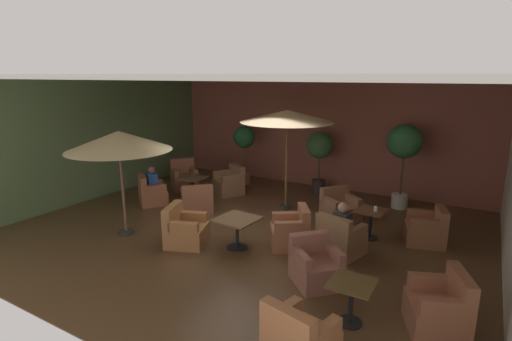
{
  "coord_description": "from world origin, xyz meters",
  "views": [
    {
      "loc": [
        4.52,
        -7.22,
        3.47
      ],
      "look_at": [
        0.0,
        0.44,
        1.32
      ],
      "focal_mm": 27.8,
      "sensor_mm": 36.0,
      "label": 1
    }
  ],
  "objects_px": {
    "armchair_front_left_north": "(340,209)",
    "armchair_mid_center_north": "(185,230)",
    "armchair_front_right_south": "(229,183)",
    "potted_tree_mid_left": "(404,147)",
    "cafe_table_rear_right": "(352,293)",
    "iced_drink_cup": "(376,209)",
    "patron_by_window": "(152,180)",
    "armchair_front_right_north": "(152,193)",
    "potted_tree_mid_right": "(320,150)",
    "armchair_front_right_west": "(184,178)",
    "cafe_table_front_left": "(371,218)",
    "armchair_rear_right_north": "(439,309)",
    "patron_blue_shirt": "(342,220)",
    "patio_umbrella_tall_red": "(287,117)",
    "armchair_front_left_south": "(427,230)",
    "armchair_mid_center_east": "(291,232)",
    "armchair_rear_right_east": "(316,266)",
    "armchair_front_right_east": "(197,201)",
    "patio_umbrella_center_beige": "(119,141)",
    "potted_tree_left_corner": "(244,142)",
    "armchair_front_left_east": "(340,239)",
    "cafe_table_front_right": "(192,182)"
  },
  "relations": [
    {
      "from": "armchair_front_left_north",
      "to": "armchair_mid_center_north",
      "type": "xyz_separation_m",
      "value": [
        -2.34,
        -2.97,
        0.01
      ]
    },
    {
      "from": "armchair_front_right_south",
      "to": "potted_tree_mid_left",
      "type": "height_order",
      "value": "potted_tree_mid_left"
    },
    {
      "from": "cafe_table_rear_right",
      "to": "iced_drink_cup",
      "type": "bearing_deg",
      "value": 98.6
    },
    {
      "from": "potted_tree_mid_left",
      "to": "patron_by_window",
      "type": "height_order",
      "value": "potted_tree_mid_left"
    },
    {
      "from": "armchair_front_right_north",
      "to": "armchair_mid_center_north",
      "type": "relative_size",
      "value": 0.97
    },
    {
      "from": "cafe_table_rear_right",
      "to": "potted_tree_mid_right",
      "type": "bearing_deg",
      "value": 115.85
    },
    {
      "from": "armchair_front_left_north",
      "to": "armchair_front_right_west",
      "type": "distance_m",
      "value": 5.14
    },
    {
      "from": "armchair_front_right_south",
      "to": "cafe_table_front_left",
      "type": "bearing_deg",
      "value": -15.23
    },
    {
      "from": "armchair_rear_right_north",
      "to": "patron_blue_shirt",
      "type": "xyz_separation_m",
      "value": [
        -1.96,
        1.67,
        0.39
      ]
    },
    {
      "from": "armchair_front_right_north",
      "to": "patron_by_window",
      "type": "xyz_separation_m",
      "value": [
        0.02,
        0.03,
        0.37
      ]
    },
    {
      "from": "armchair_front_left_north",
      "to": "patio_umbrella_tall_red",
      "type": "xyz_separation_m",
      "value": [
        -1.56,
        0.19,
        2.14
      ]
    },
    {
      "from": "cafe_table_front_left",
      "to": "armchair_front_left_south",
      "type": "distance_m",
      "value": 1.16
    },
    {
      "from": "armchair_mid_center_east",
      "to": "patio_umbrella_tall_red",
      "type": "bearing_deg",
      "value": 118.93
    },
    {
      "from": "armchair_rear_right_east",
      "to": "patron_by_window",
      "type": "height_order",
      "value": "patron_by_window"
    },
    {
      "from": "cafe_table_rear_right",
      "to": "armchair_rear_right_north",
      "type": "height_order",
      "value": "armchair_rear_right_north"
    },
    {
      "from": "armchair_front_left_north",
      "to": "iced_drink_cup",
      "type": "relative_size",
      "value": 9.61
    },
    {
      "from": "armchair_front_right_east",
      "to": "cafe_table_rear_right",
      "type": "relative_size",
      "value": 1.62
    },
    {
      "from": "patio_umbrella_tall_red",
      "to": "armchair_front_right_east",
      "type": "bearing_deg",
      "value": -141.69
    },
    {
      "from": "armchair_front_left_south",
      "to": "armchair_front_right_south",
      "type": "relative_size",
      "value": 0.87
    },
    {
      "from": "patio_umbrella_center_beige",
      "to": "patron_by_window",
      "type": "relative_size",
      "value": 3.59
    },
    {
      "from": "armchair_front_right_south",
      "to": "patio_umbrella_tall_red",
      "type": "height_order",
      "value": "patio_umbrella_tall_red"
    },
    {
      "from": "potted_tree_left_corner",
      "to": "potted_tree_mid_right",
      "type": "xyz_separation_m",
      "value": [
        2.47,
        0.26,
        -0.07
      ]
    },
    {
      "from": "armchair_front_left_east",
      "to": "armchair_front_left_south",
      "type": "relative_size",
      "value": 1.0
    },
    {
      "from": "armchair_front_left_east",
      "to": "armchair_mid_center_north",
      "type": "xyz_separation_m",
      "value": [
        -2.96,
        -1.17,
        -0.01
      ]
    },
    {
      "from": "armchair_front_left_north",
      "to": "potted_tree_left_corner",
      "type": "xyz_separation_m",
      "value": [
        -3.8,
        1.7,
        1.08
      ]
    },
    {
      "from": "armchair_front_left_north",
      "to": "patron_by_window",
      "type": "bearing_deg",
      "value": -164.58
    },
    {
      "from": "armchair_front_right_south",
      "to": "armchair_front_right_west",
      "type": "xyz_separation_m",
      "value": [
        -1.52,
        -0.28,
        0.02
      ]
    },
    {
      "from": "armchair_mid_center_north",
      "to": "potted_tree_mid_left",
      "type": "bearing_deg",
      "value": 54.38
    },
    {
      "from": "patron_by_window",
      "to": "armchair_front_left_north",
      "type": "bearing_deg",
      "value": 15.42
    },
    {
      "from": "patio_umbrella_center_beige",
      "to": "potted_tree_mid_right",
      "type": "xyz_separation_m",
      "value": [
        2.52,
        5.17,
        -0.79
      ]
    },
    {
      "from": "cafe_table_front_right",
      "to": "patio_umbrella_center_beige",
      "type": "distance_m",
      "value": 3.21
    },
    {
      "from": "armchair_front_right_north",
      "to": "cafe_table_rear_right",
      "type": "relative_size",
      "value": 1.53
    },
    {
      "from": "armchair_front_left_north",
      "to": "patron_by_window",
      "type": "relative_size",
      "value": 1.63
    },
    {
      "from": "armchair_front_left_east",
      "to": "armchair_front_right_north",
      "type": "bearing_deg",
      "value": 175.64
    },
    {
      "from": "patio_umbrella_center_beige",
      "to": "armchair_front_left_south",
      "type": "bearing_deg",
      "value": 25.86
    },
    {
      "from": "armchair_mid_center_east",
      "to": "potted_tree_left_corner",
      "type": "distance_m",
      "value": 5.15
    },
    {
      "from": "armchair_front_right_east",
      "to": "armchair_front_left_north",
      "type": "bearing_deg",
      "value": 20.31
    },
    {
      "from": "potted_tree_left_corner",
      "to": "armchair_rear_right_north",
      "type": "bearing_deg",
      "value": -38.7
    },
    {
      "from": "armchair_front_right_north",
      "to": "armchair_front_right_south",
      "type": "relative_size",
      "value": 0.93
    },
    {
      "from": "armchair_front_right_east",
      "to": "armchair_mid_center_north",
      "type": "distance_m",
      "value": 2.01
    },
    {
      "from": "patio_umbrella_tall_red",
      "to": "potted_tree_mid_right",
      "type": "bearing_deg",
      "value": 82.76
    },
    {
      "from": "potted_tree_mid_left",
      "to": "armchair_front_left_south",
      "type": "bearing_deg",
      "value": -65.63
    },
    {
      "from": "armchair_front_left_east",
      "to": "armchair_rear_right_north",
      "type": "xyz_separation_m",
      "value": [
        1.98,
        -1.63,
        0.01
      ]
    },
    {
      "from": "potted_tree_mid_right",
      "to": "patron_by_window",
      "type": "distance_m",
      "value": 4.87
    },
    {
      "from": "armchair_front_right_east",
      "to": "potted_tree_mid_left",
      "type": "distance_m",
      "value": 5.55
    },
    {
      "from": "potted_tree_mid_right",
      "to": "armchair_front_left_east",
      "type": "bearing_deg",
      "value": -62.47
    },
    {
      "from": "armchair_front_right_south",
      "to": "potted_tree_mid_right",
      "type": "distance_m",
      "value": 2.86
    },
    {
      "from": "armchair_front_right_south",
      "to": "armchair_mid_center_east",
      "type": "xyz_separation_m",
      "value": [
        3.26,
        -2.53,
        0.01
      ]
    },
    {
      "from": "armchair_front_right_south",
      "to": "potted_tree_mid_left",
      "type": "distance_m",
      "value": 5.01
    },
    {
      "from": "cafe_table_front_left",
      "to": "cafe_table_front_right",
      "type": "relative_size",
      "value": 0.89
    }
  ]
}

